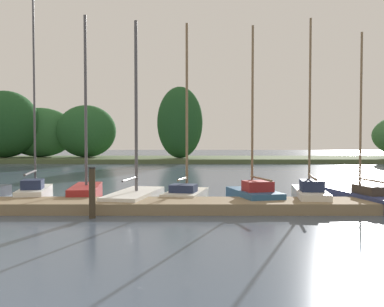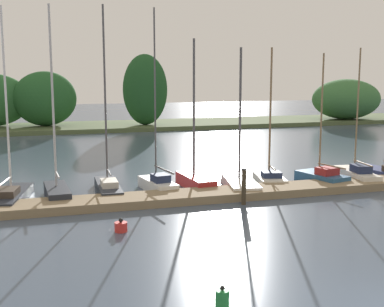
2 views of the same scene
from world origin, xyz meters
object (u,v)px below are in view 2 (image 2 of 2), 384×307
at_px(mooring_piling_1, 244,186).
at_px(channel_buoy_0, 222,299).
at_px(channel_buoy_1, 121,227).
at_px(sailboat_9, 356,174).
at_px(sailboat_6, 239,182).
at_px(sailboat_5, 194,179).
at_px(sailboat_7, 269,177).
at_px(sailboat_3, 108,184).
at_px(sailboat_8, 321,176).
at_px(sailboat_4, 157,182).
at_px(sailboat_2, 57,189).
at_px(sailboat_1, 10,194).

bearing_deg(mooring_piling_1, channel_buoy_0, -115.34).
bearing_deg(channel_buoy_1, sailboat_9, 20.78).
xyz_separation_m(sailboat_6, mooring_piling_1, (-0.94, -2.81, 0.43)).
bearing_deg(sailboat_5, mooring_piling_1, -169.66).
distance_m(sailboat_7, channel_buoy_0, 13.85).
height_order(sailboat_3, channel_buoy_0, sailboat_3).
bearing_deg(sailboat_7, sailboat_9, -86.82).
bearing_deg(channel_buoy_1, mooring_piling_1, 21.70).
bearing_deg(channel_buoy_0, channel_buoy_1, 101.83).
distance_m(sailboat_8, mooring_piling_1, 5.76).
relative_size(sailboat_4, sailboat_8, 1.30).
height_order(sailboat_3, sailboat_8, sailboat_3).
distance_m(sailboat_2, sailboat_7, 10.17).
distance_m(sailboat_6, sailboat_7, 1.89).
height_order(sailboat_6, mooring_piling_1, sailboat_6).
bearing_deg(mooring_piling_1, sailboat_9, 20.07).
xyz_separation_m(sailboat_8, channel_buoy_1, (-10.61, -4.75, -0.20)).
xyz_separation_m(sailboat_9, channel_buoy_0, (-11.25, -11.28, -0.15)).
bearing_deg(sailboat_3, sailboat_6, -97.68).
xyz_separation_m(sailboat_1, channel_buoy_1, (3.86, -5.42, -0.18)).
bearing_deg(channel_buoy_1, sailboat_1, 125.50).
distance_m(sailboat_6, sailboat_8, 4.21).
distance_m(sailboat_4, sailboat_6, 3.90).
xyz_separation_m(sailboat_3, sailboat_4, (2.23, -0.35, 0.03)).
bearing_deg(sailboat_8, sailboat_5, 66.28).
relative_size(sailboat_2, channel_buoy_1, 16.95).
bearing_deg(channel_buoy_1, sailboat_7, 34.00).
height_order(sailboat_1, sailboat_5, sailboat_1).
height_order(sailboat_6, sailboat_8, sailboat_6).
bearing_deg(sailboat_1, channel_buoy_0, -144.92).
bearing_deg(sailboat_6, sailboat_7, -61.87).
bearing_deg(sailboat_1, mooring_piling_1, -97.76).
distance_m(sailboat_8, channel_buoy_1, 11.62).
bearing_deg(channel_buoy_1, sailboat_2, 110.32).
xyz_separation_m(sailboat_2, sailboat_5, (6.38, 0.53, -0.03)).
distance_m(sailboat_6, channel_buoy_1, 8.11).
bearing_deg(sailboat_2, sailboat_8, -95.69).
distance_m(sailboat_1, sailboat_8, 14.49).
distance_m(sailboat_4, sailboat_9, 10.09).
bearing_deg(mooring_piling_1, sailboat_2, 157.31).
xyz_separation_m(sailboat_5, mooring_piling_1, (1.04, -3.63, 0.34)).
bearing_deg(sailboat_3, sailboat_9, -94.00).
height_order(sailboat_1, sailboat_2, sailboat_2).
distance_m(sailboat_3, mooring_piling_1, 6.39).
distance_m(sailboat_5, channel_buoy_1, 7.31).
bearing_deg(sailboat_2, mooring_piling_1, -115.98).
bearing_deg(sailboat_7, channel_buoy_1, 136.90).
relative_size(sailboat_8, sailboat_9, 0.96).
xyz_separation_m(sailboat_7, channel_buoy_0, (-6.85, -12.03, -0.12)).
relative_size(sailboat_7, sailboat_8, 1.04).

